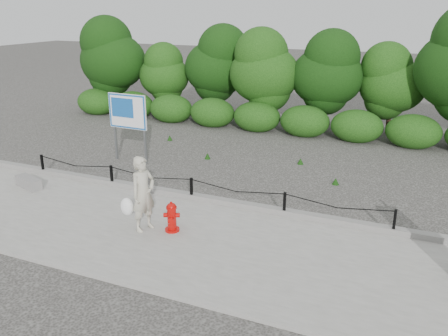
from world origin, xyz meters
TOP-DOWN VIEW (x-y plane):
  - ground at (0.00, 0.00)m, footprint 90.00×90.00m
  - sidewalk at (0.00, -2.00)m, footprint 14.00×4.00m
  - curb at (0.00, 0.05)m, footprint 14.00×0.22m
  - chain_barrier at (0.00, 0.00)m, footprint 10.06×0.06m
  - treeline at (0.53, 8.88)m, footprint 20.23×3.67m
  - fire_hydrant at (0.43, -1.79)m, footprint 0.43×0.43m
  - pedestrian at (-0.20, -1.96)m, footprint 0.79×0.72m
  - concrete_block at (-4.55, -1.03)m, footprint 0.97×0.58m
  - advertising_sign at (-3.41, 2.25)m, footprint 1.40×0.15m

SIDE VIEW (x-z plane):
  - ground at x=0.00m, z-range 0.00..0.00m
  - sidewalk at x=0.00m, z-range 0.00..0.08m
  - curb at x=0.00m, z-range 0.08..0.22m
  - concrete_block at x=-4.55m, z-range 0.08..0.37m
  - fire_hydrant at x=0.43m, z-range 0.06..0.76m
  - chain_barrier at x=0.00m, z-range 0.16..0.76m
  - pedestrian at x=-0.20m, z-range 0.06..1.78m
  - advertising_sign at x=-3.41m, z-range 0.46..2.70m
  - treeline at x=0.53m, z-range 0.00..4.95m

